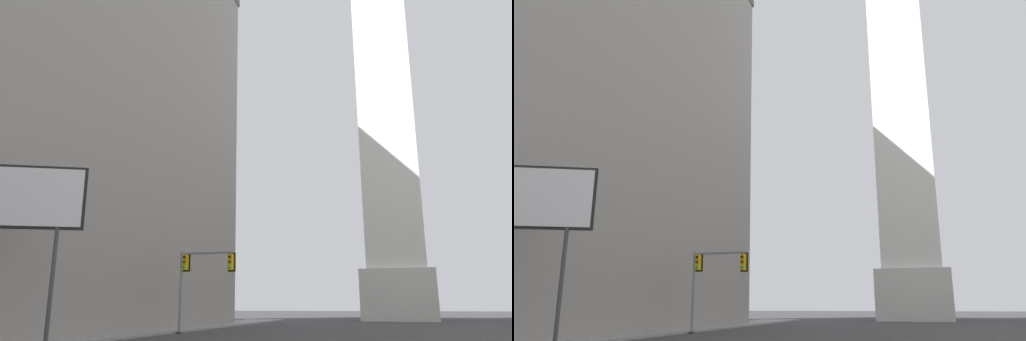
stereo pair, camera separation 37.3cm
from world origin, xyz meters
The scene contains 4 objects.
sidewalk_left centered at (-17.02, 23.94, 0.07)m, with size 5.00×79.81×0.15m, color gray.
obelisk centered at (0.00, 66.51, 36.09)m, with size 9.21×9.21×75.31m.
traffic_light_mid_left centered at (-12.87, 30.61, 4.20)m, with size 4.20×0.52×5.55m.
billboard_sign centered at (-15.08, 14.55, 6.16)m, with size 5.94×2.95×7.75m.
Camera 1 is at (1.04, -2.43, 1.82)m, focal length 35.00 mm.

